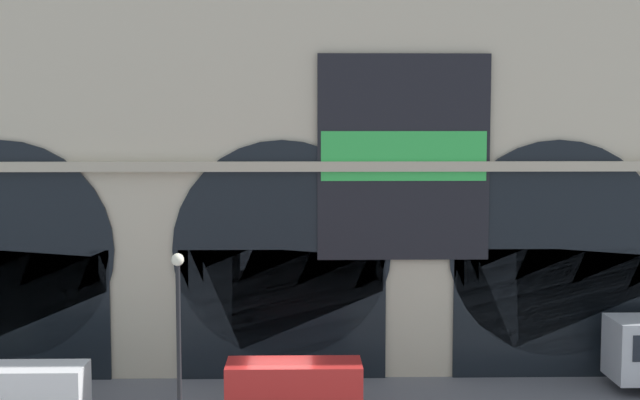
# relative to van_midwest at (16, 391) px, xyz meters

# --- Properties ---
(station_building) EXTENTS (51.16, 5.73, 21.83)m
(station_building) POSITION_rel_van_midwest_xyz_m (9.98, 8.40, 9.37)
(station_building) COLOR beige
(station_building) RESTS_ON ground
(van_midwest) EXTENTS (5.20, 2.48, 2.20)m
(van_midwest) POSITION_rel_van_midwest_xyz_m (0.00, 0.00, 0.00)
(van_midwest) COLOR white
(van_midwest) RESTS_ON ground
(van_center) EXTENTS (5.20, 2.48, 2.20)m
(van_center) POSITION_rel_van_midwest_xyz_m (10.50, 0.32, 0.00)
(van_center) COLOR red
(van_center) RESTS_ON ground
(street_lamp_quayside) EXTENTS (0.44, 0.44, 6.90)m
(street_lamp_quayside) POSITION_rel_van_midwest_xyz_m (6.56, -2.85, 3.17)
(street_lamp_quayside) COLOR black
(street_lamp_quayside) RESTS_ON ground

